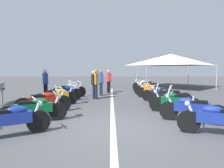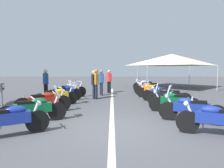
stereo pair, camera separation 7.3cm
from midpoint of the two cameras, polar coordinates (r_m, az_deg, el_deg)
The scene contains 25 objects.
ground_plane at distance 5.84m, azimuth 0.33°, elevation -13.13°, with size 80.00×80.00×0.00m, color #4C4C51.
lane_centre_stripe at distance 9.21m, azimuth 0.22°, elevation -6.58°, with size 16.34×0.16×0.01m, color beige.
motorcycle_left_row_0 at distance 5.72m, azimuth -27.92°, elevation -9.34°, with size 1.17×1.85×0.99m.
motorcycle_left_row_1 at distance 6.90m, azimuth -21.80°, elevation -6.77°, with size 1.06×2.03×1.20m.
motorcycle_left_row_2 at distance 8.19m, azimuth -19.29°, elevation -4.91°, with size 1.19×2.01×1.02m.
motorcycle_left_row_3 at distance 9.62m, azimuth -15.87°, elevation -3.46°, with size 1.30×1.89×1.21m.
motorcycle_left_row_4 at distance 10.87m, azimuth -13.70°, elevation -2.53°, with size 1.24×1.78×1.02m.
motorcycle_left_row_5 at distance 12.05m, azimuth -12.20°, elevation -1.84°, with size 1.41×1.86×1.01m.
motorcycle_right_row_0 at distance 5.82m, azimuth 29.29°, elevation -9.16°, with size 1.05×2.03×0.99m.
motorcycle_right_row_1 at distance 6.93m, azimuth 22.52°, elevation -6.68°, with size 1.08×1.99×1.21m.
motorcycle_right_row_2 at distance 8.28m, azimuth 18.04°, elevation -4.85°, with size 0.90×2.01×1.20m.
motorcycle_right_row_3 at distance 9.57m, azimuth 16.57°, elevation -3.52°, with size 1.09×1.97×1.02m.
motorcycle_right_row_4 at distance 10.92m, azimuth 14.43°, elevation -2.56°, with size 0.86×2.09×1.19m.
motorcycle_right_row_5 at distance 12.02m, azimuth 12.43°, elevation -1.92°, with size 1.07×2.04×0.99m.
motorcycle_right_row_6 at distance 13.36m, azimuth 11.15°, elevation -1.27°, with size 1.06×2.03×0.99m.
motorcycle_right_row_7 at distance 14.72m, azimuth 10.40°, elevation -0.69°, with size 1.05×2.00×1.21m.
motorcycle_right_row_8 at distance 16.05m, azimuth 10.13°, elevation -0.28°, with size 0.96×2.10×1.01m.
parking_meter at distance 7.43m, azimuth -29.67°, elevation -2.84°, with size 0.18×0.14×1.29m.
traffic_cone_0 at distance 9.78m, azimuth -24.36°, elevation -4.62°, with size 0.36×0.36×0.61m.
bystander_0 at distance 12.07m, azimuth -18.90°, elevation 0.73°, with size 0.38×0.42×1.75m.
bystander_1 at distance 11.40m, azimuth -5.18°, elevation 0.52°, with size 0.52×0.32×1.69m.
bystander_2 at distance 11.32m, azimuth -4.52°, elevation 0.73°, with size 0.53×0.32×1.76m.
bystander_3 at distance 14.26m, azimuth -0.74°, elevation 1.37°, with size 0.41×0.39×1.70m.
bystander_4 at distance 12.87m, azimuth -3.07°, elevation 1.04°, with size 0.48×0.32×1.71m.
event_tent at distance 19.22m, azimuth 17.44°, elevation 6.88°, with size 6.31×6.31×3.20m.
Camera 2 is at (-5.57, -0.01, 1.76)m, focal length 30.84 mm.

